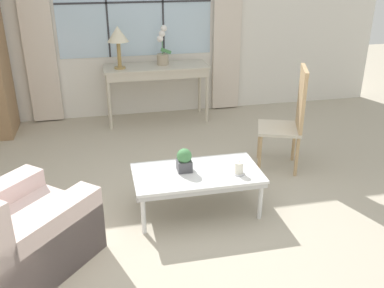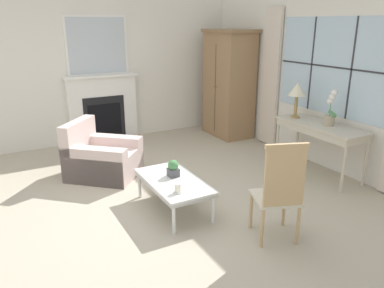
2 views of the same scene
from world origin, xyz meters
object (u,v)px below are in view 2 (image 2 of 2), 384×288
(armoire, at_px, (229,84))
(armchair_upholstered, at_px, (102,159))
(console_table, at_px, (320,130))
(potted_orchid, at_px, (330,112))
(table_lamp, at_px, (297,91))
(coffee_table, at_px, (174,183))
(side_chair_wooden, at_px, (280,188))
(fireplace, at_px, (102,102))
(pillar_candle, at_px, (178,189))
(potted_plant_small, at_px, (173,168))

(armoire, relative_size, armchair_upholstered, 1.67)
(console_table, relative_size, potted_orchid, 2.67)
(table_lamp, distance_m, coffee_table, 2.55)
(console_table, bearing_deg, coffee_table, -89.75)
(side_chair_wooden, bearing_deg, table_lamp, 133.62)
(fireplace, xyz_separation_m, pillar_candle, (3.48, -0.16, -0.32))
(armoire, height_order, console_table, armoire)
(side_chair_wooden, relative_size, potted_plant_small, 5.29)
(potted_orchid, distance_m, potted_plant_small, 2.46)
(armoire, xyz_separation_m, console_table, (2.36, 0.04, -0.35))
(armchair_upholstered, xyz_separation_m, side_chair_wooden, (2.61, 1.11, 0.34))
(potted_orchid, bearing_deg, potted_plant_small, -94.61)
(potted_plant_small, bearing_deg, side_chair_wooden, 25.04)
(armoire, bearing_deg, potted_plant_small, -45.62)
(pillar_candle, bearing_deg, armoire, 137.60)
(side_chair_wooden, relative_size, coffee_table, 0.99)
(side_chair_wooden, relative_size, pillar_candle, 9.00)
(console_table, xyz_separation_m, potted_plant_small, (-0.09, -2.36, -0.19))
(console_table, bearing_deg, armoire, -179.02)
(console_table, relative_size, side_chair_wooden, 1.26)
(potted_plant_small, bearing_deg, fireplace, -179.91)
(table_lamp, height_order, pillar_candle, table_lamp)
(console_table, bearing_deg, armchair_upholstered, -116.68)
(coffee_table, bearing_deg, fireplace, 179.24)
(potted_orchid, relative_size, potted_plant_small, 2.50)
(fireplace, bearing_deg, armoire, 71.85)
(armchair_upholstered, relative_size, coffee_table, 1.11)
(table_lamp, xyz_separation_m, side_chair_wooden, (1.64, -1.72, -0.58))
(armchair_upholstered, distance_m, coffee_table, 1.53)
(fireplace, xyz_separation_m, armoire, (0.76, 2.32, 0.27))
(potted_orchid, xyz_separation_m, pillar_candle, (0.25, -2.57, -0.52))
(fireplace, xyz_separation_m, console_table, (3.12, 2.36, -0.08))
(table_lamp, bearing_deg, coffee_table, -78.18)
(table_lamp, xyz_separation_m, armchair_upholstered, (-0.96, -2.83, -0.92))
(fireplace, height_order, armoire, fireplace)
(potted_orchid, xyz_separation_m, coffee_table, (-0.09, -2.45, -0.61))
(armoire, distance_m, pillar_candle, 3.73)
(coffee_table, relative_size, potted_plant_small, 5.34)
(fireplace, distance_m, potted_orchid, 4.03)
(fireplace, xyz_separation_m, table_lamp, (2.64, 2.31, 0.43))
(coffee_table, bearing_deg, armchair_upholstered, -161.97)
(fireplace, distance_m, console_table, 3.92)
(side_chair_wooden, distance_m, potted_plant_small, 1.39)
(side_chair_wooden, bearing_deg, coffee_table, -151.20)
(armchair_upholstered, bearing_deg, potted_orchid, 62.13)
(fireplace, xyz_separation_m, potted_plant_small, (3.03, 0.00, -0.27))
(pillar_candle, bearing_deg, fireplace, 177.42)
(armoire, distance_m, table_lamp, 1.89)
(fireplace, distance_m, pillar_candle, 3.50)
(armoire, height_order, coffee_table, armoire)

